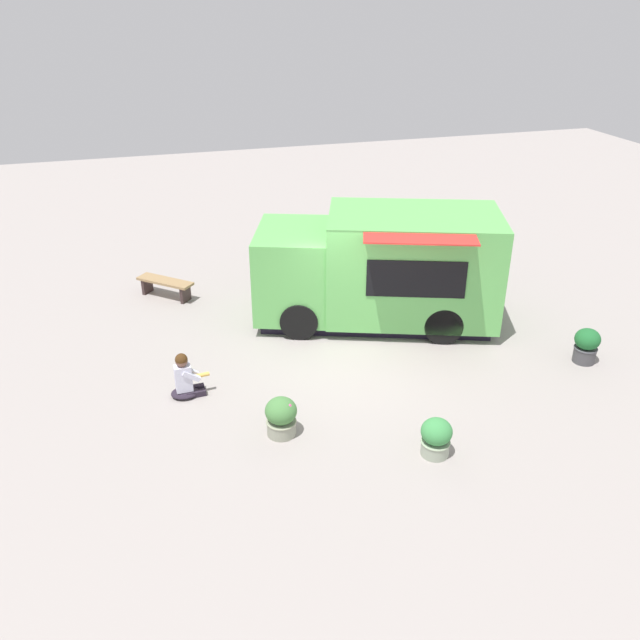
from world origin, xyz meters
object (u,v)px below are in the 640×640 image
(planter_flowering_side, at_px, (281,416))
(planter_flowering_near, at_px, (436,437))
(food_truck, at_px, (381,270))
(plaza_bench, at_px, (165,284))
(planter_flowering_far, at_px, (586,345))
(person_customer, at_px, (185,379))

(planter_flowering_side, bearing_deg, planter_flowering_near, 151.71)
(food_truck, height_order, planter_flowering_near, food_truck)
(planter_flowering_near, height_order, planter_flowering_side, planter_flowering_side)
(planter_flowering_side, distance_m, plaza_bench, 6.41)
(food_truck, xyz_separation_m, planter_flowering_far, (-3.36, 2.98, -0.84))
(planter_flowering_far, bearing_deg, planter_flowering_side, 5.65)
(planter_flowering_far, xyz_separation_m, planter_flowering_side, (6.52, 0.65, -0.03))
(planter_flowering_near, height_order, planter_flowering_far, planter_flowering_far)
(food_truck, height_order, planter_flowering_far, food_truck)
(food_truck, distance_m, plaza_bench, 5.39)
(person_customer, relative_size, planter_flowering_near, 1.34)
(planter_flowering_far, height_order, planter_flowering_side, planter_flowering_far)
(planter_flowering_near, bearing_deg, person_customer, -37.75)
(person_customer, distance_m, planter_flowering_near, 4.74)
(planter_flowering_side, relative_size, plaza_bench, 0.52)
(person_customer, bearing_deg, food_truck, -156.94)
(planter_flowering_near, bearing_deg, food_truck, -100.09)
(planter_flowering_far, relative_size, plaza_bench, 0.55)
(planter_flowering_near, distance_m, plaza_bench, 8.37)
(person_customer, xyz_separation_m, planter_flowering_near, (-3.75, 2.90, -0.02))
(person_customer, bearing_deg, planter_flowering_far, 172.72)
(person_customer, xyz_separation_m, planter_flowering_side, (-1.45, 1.66, -0.00))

